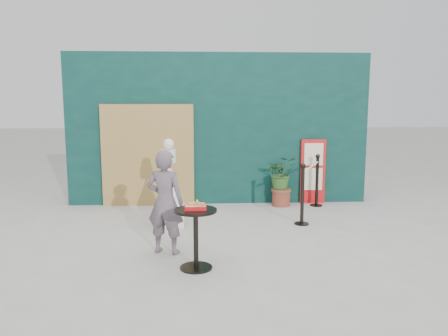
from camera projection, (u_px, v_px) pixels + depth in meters
The scene contains 10 objects.
ground at pixel (229, 254), 5.89m from camera, with size 60.00×60.00×0.00m, color #ADAAA5.
back_wall at pixel (219, 129), 8.78m from camera, with size 6.00×0.30×3.00m, color #092C2B.
bamboo_fence at pixel (148, 155), 8.57m from camera, with size 1.80×0.08×2.00m, color tan.
woman at pixel (165, 202), 5.85m from camera, with size 0.52×0.34×1.42m, color #695A64.
menu_board at pixel (313, 171), 8.82m from camera, with size 0.50×0.07×1.30m.
statue at pixel (169, 190), 7.25m from camera, with size 0.56×0.56×1.44m.
cafe_table at pixel (196, 229), 5.32m from camera, with size 0.52×0.52×0.75m.
food_basket at pixel (196, 206), 5.28m from camera, with size 0.26×0.19×0.11m.
planter at pixel (281, 177), 8.59m from camera, with size 0.58×0.50×0.99m.
stanchion_barrier at pixel (310, 188), 7.93m from camera, with size 0.84×1.54×1.03m.
Camera 1 is at (-0.39, -5.64, 2.03)m, focal length 35.00 mm.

